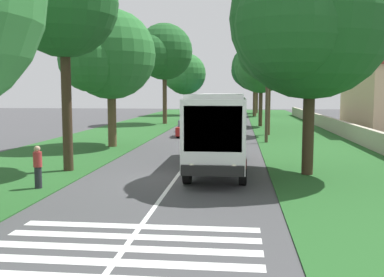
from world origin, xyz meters
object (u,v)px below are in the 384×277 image
at_px(roadside_tree_left_3, 109,57).
at_px(roadside_tree_right_3, 267,54).
at_px(pedestrian, 38,166).
at_px(trailing_car_1, 191,124).
at_px(trailing_car_0, 189,128).
at_px(trailing_minibus_0, 207,106).
at_px(roadside_tree_right_0, 254,69).
at_px(roadside_tree_right_4, 260,68).
at_px(coach_bus, 219,126).
at_px(roadside_tree_left_4, 163,54).
at_px(roadside_tree_left_1, 62,6).
at_px(roadside_tree_right_1, 307,22).
at_px(roadside_tree_left_2, 184,75).
at_px(trailing_car_2, 232,121).
at_px(utility_pole, 267,80).
at_px(trailing_car_3, 203,116).
at_px(roadside_tree_right_2, 256,74).

relative_size(roadside_tree_left_3, roadside_tree_right_3, 0.95).
distance_m(roadside_tree_left_3, pedestrian, 14.54).
relative_size(trailing_car_1, pedestrian, 2.54).
xyz_separation_m(trailing_car_0, trailing_minibus_0, (30.37, 0.54, 0.88)).
bearing_deg(roadside_tree_left_3, roadside_tree_right_0, -15.50).
distance_m(trailing_car_1, roadside_tree_right_4, 11.00).
height_order(coach_bus, roadside_tree_left_4, roadside_tree_left_4).
relative_size(roadside_tree_left_1, roadside_tree_right_1, 0.97).
distance_m(trailing_car_1, roadside_tree_left_2, 29.00).
height_order(trailing_car_2, utility_pole, utility_pole).
relative_size(trailing_car_3, roadside_tree_left_4, 0.37).
bearing_deg(roadside_tree_right_3, roadside_tree_left_2, 19.30).
xyz_separation_m(roadside_tree_right_3, utility_pole, (-5.90, 0.28, -2.45)).
xyz_separation_m(trailing_car_0, roadside_tree_right_4, (11.54, -6.55, 5.78)).
distance_m(trailing_car_1, roadside_tree_right_1, 24.63).
bearing_deg(trailing_car_2, roadside_tree_right_1, -172.33).
xyz_separation_m(roadside_tree_left_4, roadside_tree_right_1, (-31.35, -11.96, -1.31)).
distance_m(roadside_tree_right_1, utility_pole, 13.10).
xyz_separation_m(trailing_car_1, roadside_tree_left_4, (8.79, 4.32, 7.61)).
height_order(trailing_minibus_0, pedestrian, trailing_minibus_0).
relative_size(trailing_car_0, roadside_tree_left_3, 0.46).
relative_size(roadside_tree_left_4, roadside_tree_right_1, 1.09).
xyz_separation_m(coach_bus, roadside_tree_right_3, (17.37, -3.31, 4.97)).
relative_size(coach_bus, roadside_tree_left_1, 1.06).
xyz_separation_m(roadside_tree_right_1, roadside_tree_right_4, (28.88, 0.73, -0.51)).
xyz_separation_m(trailing_car_1, roadside_tree_right_3, (-3.80, -6.99, 6.45)).
distance_m(trailing_minibus_0, roadside_tree_right_4, 20.71).
bearing_deg(roadside_tree_left_2, pedestrian, -178.99).
bearing_deg(roadside_tree_left_4, roadside_tree_left_2, -0.43).
bearing_deg(roadside_tree_left_1, trailing_minibus_0, -4.13).
bearing_deg(pedestrian, roadside_tree_left_1, 6.24).
xyz_separation_m(roadside_tree_right_0, pedestrian, (-53.59, 10.06, -6.45)).
height_order(coach_bus, roadside_tree_right_0, roadside_tree_right_0).
relative_size(utility_pole, pedestrian, 5.30).
xyz_separation_m(coach_bus, roadside_tree_left_4, (29.95, 8.00, 6.13)).
bearing_deg(pedestrian, trailing_car_3, -4.22).
relative_size(coach_bus, pedestrian, 6.60).
height_order(trailing_minibus_0, roadside_tree_left_2, roadside_tree_left_2).
distance_m(trailing_car_2, roadside_tree_left_1, 30.12).
bearing_deg(roadside_tree_left_1, trailing_car_0, -12.85).
bearing_deg(roadside_tree_right_1, roadside_tree_right_2, 0.12).
bearing_deg(roadside_tree_right_3, roadside_tree_right_0, 0.29).
xyz_separation_m(coach_bus, roadside_tree_right_0, (48.02, -3.16, 5.21)).
relative_size(trailing_minibus_0, pedestrian, 3.55).
relative_size(roadside_tree_left_1, roadside_tree_left_4, 0.89).
distance_m(roadside_tree_left_2, roadside_tree_right_3, 33.81).
bearing_deg(roadside_tree_right_1, trailing_minibus_0, 9.32).
relative_size(roadside_tree_left_4, roadside_tree_right_3, 1.19).
height_order(roadside_tree_left_4, roadside_tree_right_3, roadside_tree_left_4).
xyz_separation_m(trailing_car_2, utility_pole, (-15.21, -2.86, 4.00)).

